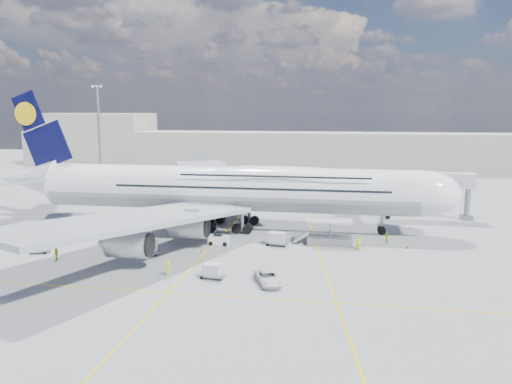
% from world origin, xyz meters
% --- Properties ---
extents(ground, '(300.00, 300.00, 0.00)m').
position_xyz_m(ground, '(0.00, 0.00, 0.00)').
color(ground, gray).
rests_on(ground, ground).
extents(taxi_line_main, '(0.25, 220.00, 0.01)m').
position_xyz_m(taxi_line_main, '(0.00, 0.00, 0.01)').
color(taxi_line_main, '#DEC00B').
rests_on(taxi_line_main, ground).
extents(taxi_line_cross, '(120.00, 0.25, 0.01)m').
position_xyz_m(taxi_line_cross, '(0.00, -20.00, 0.01)').
color(taxi_line_cross, '#DEC00B').
rests_on(taxi_line_cross, ground).
extents(taxi_line_diag, '(14.16, 99.06, 0.01)m').
position_xyz_m(taxi_line_diag, '(14.00, 10.00, 0.01)').
color(taxi_line_diag, '#DEC00B').
rests_on(taxi_line_diag, ground).
extents(airliner, '(77.26, 79.15, 23.71)m').
position_xyz_m(airliner, '(0.26, 10.00, 6.87)').
color(airliner, white).
rests_on(airliner, ground).
extents(jet_bridge, '(18.80, 12.10, 8.50)m').
position_xyz_m(jet_bridge, '(29.81, 20.94, 6.85)').
color(jet_bridge, '#B7B7BC').
rests_on(jet_bridge, ground).
extents(cargo_loader, '(8.53, 3.20, 3.67)m').
position_xyz_m(cargo_loader, '(16.82, 2.89, 1.25)').
color(cargo_loader, silver).
rests_on(cargo_loader, ground).
extents(light_mast, '(3.00, 0.70, 25.50)m').
position_xyz_m(light_mast, '(-40.00, 45.00, 13.21)').
color(light_mast, gray).
rests_on(light_mast, ground).
extents(terminal, '(180.00, 16.00, 12.00)m').
position_xyz_m(terminal, '(0.00, 95.00, 6.00)').
color(terminal, '#B2AD9E').
rests_on(terminal, ground).
extents(hangar, '(40.00, 22.00, 18.00)m').
position_xyz_m(hangar, '(-70.00, 100.00, 9.00)').
color(hangar, '#B2AD9E').
rests_on(hangar, ground).
extents(tree_line, '(160.00, 6.00, 8.00)m').
position_xyz_m(tree_line, '(40.00, 140.00, 4.00)').
color(tree_line, '#193814').
rests_on(tree_line, ground).
extents(dolly_row_a, '(2.87, 2.05, 0.38)m').
position_xyz_m(dolly_row_a, '(-22.62, -8.55, 0.29)').
color(dolly_row_a, gray).
rests_on(dolly_row_a, ground).
extents(dolly_row_b, '(3.66, 2.77, 2.06)m').
position_xyz_m(dolly_row_b, '(-16.17, 0.80, 1.11)').
color(dolly_row_b, gray).
rests_on(dolly_row_b, ground).
extents(dolly_row_c, '(3.50, 2.79, 1.96)m').
position_xyz_m(dolly_row_c, '(-7.52, -6.79, 1.05)').
color(dolly_row_c, gray).
rests_on(dolly_row_c, ground).
extents(dolly_back, '(3.13, 1.68, 1.98)m').
position_xyz_m(dolly_back, '(-14.56, -3.22, 1.06)').
color(dolly_back, gray).
rests_on(dolly_back, ground).
extents(dolly_nose_far, '(3.03, 1.91, 1.80)m').
position_xyz_m(dolly_nose_far, '(3.59, -14.69, 0.97)').
color(dolly_nose_far, gray).
rests_on(dolly_nose_far, ground).
extents(dolly_nose_near, '(3.32, 2.10, 1.97)m').
position_xyz_m(dolly_nose_near, '(9.31, 0.78, 1.06)').
color(dolly_nose_near, gray).
rests_on(dolly_nose_near, ground).
extents(baggage_tug, '(2.97, 1.43, 1.85)m').
position_xyz_m(baggage_tug, '(0.91, -0.43, 0.82)').
color(baggage_tug, silver).
rests_on(baggage_tug, ground).
extents(catering_truck_inner, '(6.69, 3.11, 3.87)m').
position_xyz_m(catering_truck_inner, '(-3.95, 30.08, 1.83)').
color(catering_truck_inner, gray).
rests_on(catering_truck_inner, ground).
extents(catering_truck_outer, '(6.20, 2.79, 3.61)m').
position_xyz_m(catering_truck_outer, '(-21.01, 35.33, 1.67)').
color(catering_truck_outer, gray).
rests_on(catering_truck_outer, ground).
extents(service_van, '(4.14, 5.65, 1.43)m').
position_xyz_m(service_van, '(10.36, -15.51, 0.71)').
color(service_van, silver).
rests_on(service_van, ground).
extents(crew_nose, '(0.77, 0.80, 1.85)m').
position_xyz_m(crew_nose, '(21.21, 0.85, 0.93)').
color(crew_nose, '#C4F519').
rests_on(crew_nose, ground).
extents(crew_loader, '(0.96, 0.99, 1.61)m').
position_xyz_m(crew_loader, '(25.31, 4.60, 0.81)').
color(crew_loader, '#AFE718').
rests_on(crew_loader, ground).
extents(crew_wing, '(0.66, 1.18, 1.89)m').
position_xyz_m(crew_wing, '(-18.65, -10.94, 0.95)').
color(crew_wing, '#AAE117').
rests_on(crew_wing, ground).
extents(crew_van, '(0.68, 0.84, 1.49)m').
position_xyz_m(crew_van, '(21.02, 0.83, 0.75)').
color(crew_van, '#DEF419').
rests_on(crew_van, ground).
extents(crew_tug, '(1.23, 0.71, 1.89)m').
position_xyz_m(crew_tug, '(-1.78, -14.83, 0.95)').
color(crew_tug, '#B4F319').
rests_on(crew_tug, ground).
extents(cone_nose, '(0.40, 0.40, 0.50)m').
position_xyz_m(cone_nose, '(28.02, 2.28, 0.24)').
color(cone_nose, '#FF370D').
rests_on(cone_nose, ground).
extents(cone_wing_left_inner, '(0.42, 0.42, 0.53)m').
position_xyz_m(cone_wing_left_inner, '(-2.06, 17.72, 0.26)').
color(cone_wing_left_inner, '#FF370D').
rests_on(cone_wing_left_inner, ground).
extents(cone_wing_left_outer, '(0.42, 0.42, 0.53)m').
position_xyz_m(cone_wing_left_outer, '(-13.02, 29.88, 0.26)').
color(cone_wing_left_outer, '#FF370D').
rests_on(cone_wing_left_outer, ground).
extents(cone_wing_right_inner, '(0.40, 0.40, 0.51)m').
position_xyz_m(cone_wing_right_inner, '(-0.64, -4.51, 0.25)').
color(cone_wing_right_inner, '#FF370D').
rests_on(cone_wing_right_inner, ground).
extents(cone_wing_right_outer, '(0.48, 0.48, 0.61)m').
position_xyz_m(cone_wing_right_outer, '(-13.43, -7.10, 0.29)').
color(cone_wing_right_outer, '#FF370D').
rests_on(cone_wing_right_outer, ground).
extents(cone_tail, '(0.42, 0.42, 0.54)m').
position_xyz_m(cone_tail, '(-33.93, 4.50, 0.26)').
color(cone_tail, '#FF370D').
rests_on(cone_tail, ground).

